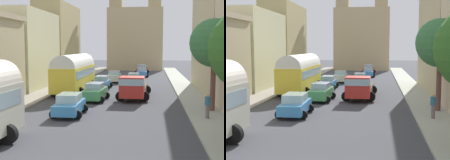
{
  "view_description": "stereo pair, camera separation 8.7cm",
  "coord_description": "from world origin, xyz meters",
  "views": [
    {
      "loc": [
        3.52,
        -9.38,
        4.75
      ],
      "look_at": [
        0.0,
        18.54,
        1.81
      ],
      "focal_mm": 51.07,
      "sensor_mm": 36.0,
      "label": 1
    },
    {
      "loc": [
        3.61,
        -9.37,
        4.75
      ],
      "look_at": [
        0.0,
        18.54,
        1.81
      ],
      "focal_mm": 51.07,
      "sensor_mm": 36.0,
      "label": 2
    }
  ],
  "objects": [
    {
      "name": "building_left_2",
      "position": [
        -10.56,
        25.83,
        4.39
      ],
      "size": [
        4.12,
        10.79,
        8.78
      ],
      "color": "beige",
      "rests_on": "ground"
    },
    {
      "name": "car_2",
      "position": [
        1.77,
        47.29,
        0.81
      ],
      "size": [
        2.46,
        4.0,
        1.62
      ],
      "color": "#AC2A27",
      "rests_on": "ground"
    },
    {
      "name": "car_0",
      "position": [
        1.23,
        30.69,
        0.74
      ],
      "size": [
        2.12,
        3.7,
        1.46
      ],
      "color": "black",
      "rests_on": "ground"
    },
    {
      "name": "car_5",
      "position": [
        -2.08,
        26.07,
        0.75
      ],
      "size": [
        2.13,
        3.95,
        1.49
      ],
      "color": "#3F85C2",
      "rests_on": "ground"
    },
    {
      "name": "car_3",
      "position": [
        -2.12,
        11.82,
        0.76
      ],
      "size": [
        2.26,
        3.81,
        1.53
      ],
      "color": "#3A86C9",
      "rests_on": "ground"
    },
    {
      "name": "ground_plane",
      "position": [
        0.0,
        27.0,
        0.0
      ],
      "size": [
        154.0,
        154.0,
        0.0
      ],
      "primitive_type": "plane",
      "color": "#414248"
    },
    {
      "name": "building_left_3",
      "position": [
        -10.55,
        37.58,
        5.5
      ],
      "size": [
        4.09,
        11.68,
        10.99
      ],
      "color": "tan",
      "rests_on": "ground"
    },
    {
      "name": "sidewalk_right",
      "position": [
        7.25,
        27.0,
        0.07
      ],
      "size": [
        2.5,
        70.0,
        0.14
      ],
      "primitive_type": "cube",
      "color": "#AAAF9F",
      "rests_on": "ground"
    },
    {
      "name": "car_1",
      "position": [
        1.91,
        41.05,
        0.76
      ],
      "size": [
        2.23,
        3.79,
        1.52
      ],
      "color": "#4085CE",
      "rests_on": "ground"
    },
    {
      "name": "car_4",
      "position": [
        -1.43,
        18.1,
        0.8
      ],
      "size": [
        2.29,
        3.96,
        1.6
      ],
      "color": "#479854",
      "rests_on": "ground"
    },
    {
      "name": "car_6",
      "position": [
        -1.51,
        33.03,
        0.77
      ],
      "size": [
        2.42,
        4.05,
        1.53
      ],
      "color": "silver",
      "rests_on": "ground"
    },
    {
      "name": "sidewalk_left",
      "position": [
        -7.25,
        27.0,
        0.07
      ],
      "size": [
        2.5,
        70.0,
        0.14
      ],
      "primitive_type": "cube",
      "color": "gray",
      "rests_on": "ground"
    },
    {
      "name": "parked_bus_1",
      "position": [
        -4.41,
        22.63,
        2.19
      ],
      "size": [
        3.35,
        9.59,
        4.0
      ],
      "color": "yellow",
      "rests_on": "ground"
    },
    {
      "name": "cargo_truck_0",
      "position": [
        1.88,
        19.42,
        1.16
      ],
      "size": [
        3.08,
        7.63,
        2.21
      ],
      "color": "red",
      "rests_on": "ground"
    },
    {
      "name": "pedestrian_1",
      "position": [
        7.12,
        11.49,
        1.0
      ],
      "size": [
        0.51,
        0.51,
        1.77
      ],
      "color": "slate",
      "rests_on": "ground"
    },
    {
      "name": "distant_church",
      "position": [
        0.0,
        57.67,
        7.12
      ],
      "size": [
        11.12,
        7.74,
        20.25
      ],
      "color": "tan",
      "rests_on": "ground"
    },
    {
      "name": "roadside_tree_1",
      "position": [
        7.9,
        14.15,
        5.0
      ],
      "size": [
        3.49,
        3.49,
        6.78
      ],
      "color": "brown",
      "rests_on": "ground"
    }
  ]
}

